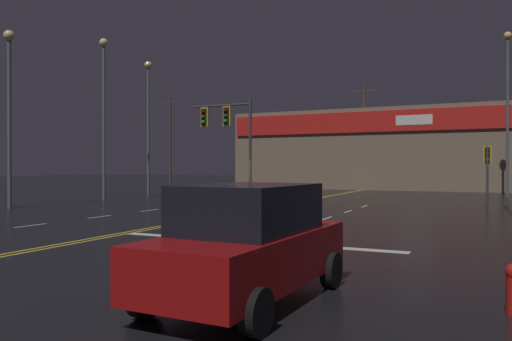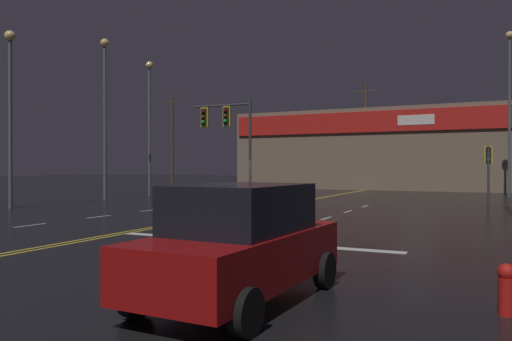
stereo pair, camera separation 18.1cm
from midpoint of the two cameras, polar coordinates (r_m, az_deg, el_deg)
name	(u,v)px [view 1 (the left image)]	position (r m, az deg, el deg)	size (l,w,h in m)	color
ground_plane	(231,214)	(23.19, -3.10, -4.99)	(200.00, 200.00, 0.00)	black
road_markings	(234,217)	(21.63, -2.82, -5.36)	(13.65, 60.00, 0.01)	gold
traffic_signal_median	(226,127)	(24.66, -3.61, 4.96)	(3.25, 0.36, 5.47)	#38383D
traffic_signal_corner_northeast	(487,162)	(30.61, 24.78, 0.89)	(0.42, 0.36, 3.36)	#38383D
streetlight_near_left	(104,99)	(34.53, -17.15, 7.85)	(0.56, 0.56, 10.62)	#59595E
streetlight_near_right	(148,111)	(38.74, -12.35, 6.67)	(0.56, 0.56, 10.17)	#59595E
streetlight_far_left	(508,95)	(41.00, 26.70, 7.71)	(0.56, 0.56, 12.05)	#59595E
streetlight_far_median	(9,95)	(29.46, -26.53, 7.77)	(0.56, 0.56, 9.36)	#59595E
parked_car	(248,242)	(8.10, -1.52, -8.21)	(2.17, 4.37, 1.88)	#9E0F0F
building_backdrop	(373,150)	(53.29, 13.14, 2.25)	(27.13, 10.23, 7.84)	#7A6651
utility_pole_row	(375,132)	(48.97, 13.36, 4.27)	(47.84, 0.26, 11.40)	#4C3828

